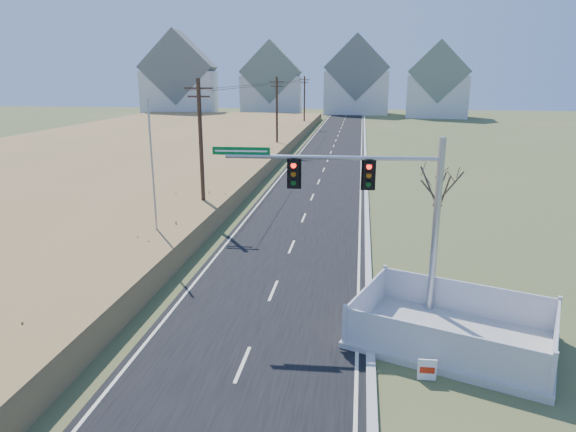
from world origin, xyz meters
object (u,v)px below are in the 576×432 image
object	(u,v)px
open_sign	(427,370)
flagpole	(154,194)
traffic_signal_mast	(387,208)
fence_enclosure	(452,336)
bare_tree	(439,184)

from	to	relation	value
open_sign	flagpole	size ratio (longest dim) A/B	0.09
traffic_signal_mast	flagpole	bearing A→B (deg)	151.52
traffic_signal_mast	open_sign	distance (m)	6.21
fence_enclosure	bare_tree	bearing A→B (deg)	110.47
open_sign	traffic_signal_mast	bearing A→B (deg)	102.86
open_sign	bare_tree	xyz separation A→B (m)	(1.14, 8.04, 4.23)
open_sign	fence_enclosure	bearing A→B (deg)	63.57
flagpole	traffic_signal_mast	bearing A→B (deg)	-25.95
flagpole	fence_enclosure	bearing A→B (deg)	-29.14
fence_enclosure	flagpole	world-z (taller)	flagpole
traffic_signal_mast	flagpole	distance (m)	13.00
fence_enclosure	flagpole	size ratio (longest dim) A/B	0.98
fence_enclosure	traffic_signal_mast	bearing A→B (deg)	158.24
fence_enclosure	bare_tree	world-z (taller)	bare_tree
traffic_signal_mast	open_sign	bearing A→B (deg)	-77.82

